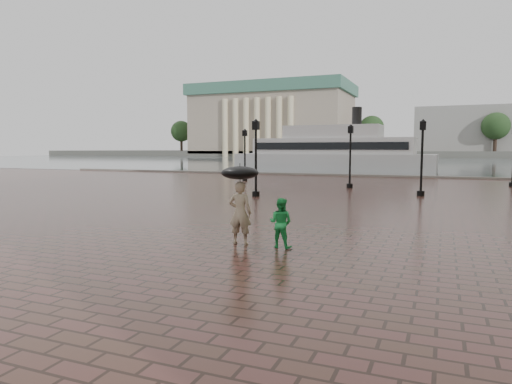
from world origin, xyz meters
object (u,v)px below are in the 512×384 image
adult_pedestrian (240,213)px  child_pedestrian (281,223)px  ferry_near (333,153)px  street_lamps (355,156)px

adult_pedestrian → child_pedestrian: 1.27m
adult_pedestrian → ferry_near: 41.10m
street_lamps → adult_pedestrian: 20.37m
street_lamps → child_pedestrian: 20.42m
ferry_near → child_pedestrian: bearing=-77.7°
street_lamps → child_pedestrian: (1.60, -20.29, -1.61)m
street_lamps → ferry_near: (-6.21, 20.24, -0.08)m
street_lamps → adult_pedestrian: street_lamps is taller
ferry_near → street_lamps: bearing=-71.5°
street_lamps → adult_pedestrian: size_ratio=11.49×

